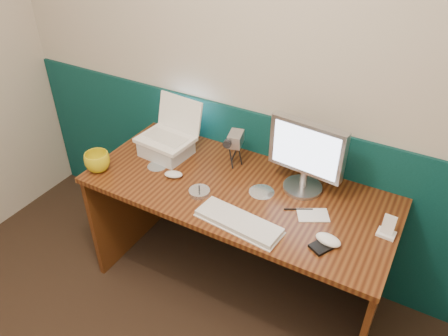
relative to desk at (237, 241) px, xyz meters
The scene contains 19 objects.
back_wall 0.95m from the desk, 87.91° to the left, with size 3.50×0.04×2.50m, color beige.
wainscot 0.38m from the desk, 87.84° to the left, with size 3.48×0.02×1.00m, color #073131.
desk is the anchor object (origin of this frame).
laptop_riser 0.66m from the desk, behind, with size 0.25×0.22×0.09m, color silver.
laptop 0.78m from the desk, behind, with size 0.29×0.22×0.24m, color white, non-canonical shape.
monitor 0.65m from the desk, 29.03° to the left, with size 0.38×0.11×0.38m, color #A8A8AC, non-canonical shape.
keyboard 0.47m from the desk, 61.88° to the right, with size 0.41×0.14×0.02m, color silver.
mouse_right 0.68m from the desk, 16.39° to the right, with size 0.12×0.07×0.04m, color white.
mouse_left 0.53m from the desk, 166.97° to the right, with size 0.10×0.06×0.03m, color silver.
mug 0.88m from the desk, 162.92° to the right, with size 0.14×0.14×0.11m, color gold.
camcorder 0.51m from the desk, 122.35° to the left, with size 0.08×0.12×0.18m, color #ADADB1, non-canonical shape.
cd_spindle 0.44m from the desk, 138.27° to the right, with size 0.11×0.11×0.02m, color silver.
cd_loose_a 0.61m from the desk, behind, with size 0.11×0.11×0.00m, color silver.
cd_loose_b 0.40m from the desk, 14.80° to the left, with size 0.13×0.13×0.00m, color silver.
pen 0.50m from the desk, ahead, with size 0.01×0.01×0.14m, color black.
papers 0.56m from the desk, ahead, with size 0.15×0.10×0.00m, color silver.
dock 0.83m from the desk, ahead, with size 0.08×0.06×0.01m, color white.
music_player 0.86m from the desk, ahead, with size 0.05×0.01×0.09m, color white.
pda 0.67m from the desk, 19.40° to the right, with size 0.07×0.12×0.01m, color black.
Camera 1 is at (0.79, -0.20, 2.13)m, focal length 35.00 mm.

